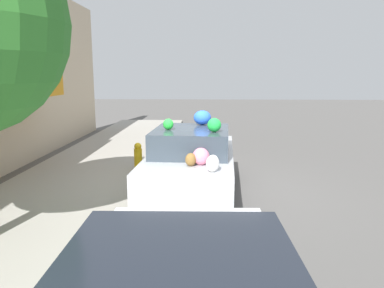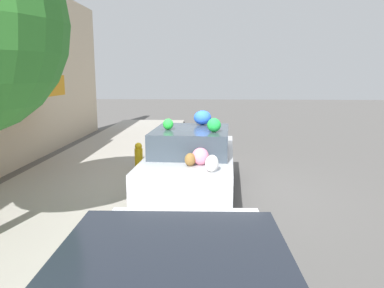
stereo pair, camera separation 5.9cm
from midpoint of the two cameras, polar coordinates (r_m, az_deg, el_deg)
name	(u,v)px [view 2 (the right image)]	position (r m, az deg, el deg)	size (l,w,h in m)	color
ground_plane	(196,195)	(7.87, 0.79, -7.75)	(60.00, 60.00, 0.00)	#565451
sidewalk_curb	(69,190)	(8.40, -18.09, -6.73)	(24.00, 3.20, 0.10)	#9E998E
fire_hydrant	(139,157)	(9.43, -7.95, -1.91)	(0.20, 0.20, 0.70)	gold
art_car	(192,160)	(7.65, 0.23, -2.53)	(4.03, 1.85, 1.72)	#B7BABF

